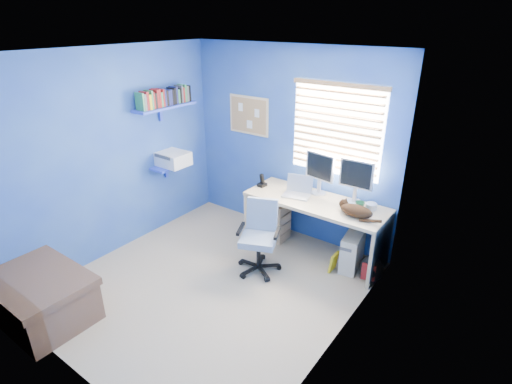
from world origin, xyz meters
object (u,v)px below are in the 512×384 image
Objects in this scene: desk at (314,227)px; office_chair at (259,245)px; cat at (356,211)px; tower_pc at (352,251)px; laptop at (297,188)px.

office_chair is (-0.35, -0.68, -0.05)m from desk.
desk is 4.67× the size of cat.
office_chair is (-0.91, -0.58, -0.49)m from cat.
office_chair is (-0.88, -0.67, 0.09)m from tower_pc.
laptop is at bearing 82.09° from office_chair.
laptop is at bearing -165.64° from cat.
desk reaches higher than tower_pc.
laptop is (-0.26, -0.02, 0.48)m from desk.
tower_pc is (0.79, 0.01, -0.62)m from laptop.
office_chair is (-0.09, -0.66, -0.53)m from laptop.
tower_pc is 1.11m from office_chair.
tower_pc is 0.53× the size of office_chair.
laptop is 0.85m from office_chair.
tower_pc is (-0.03, 0.10, -0.58)m from cat.
desk is 2.05× the size of office_chair.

